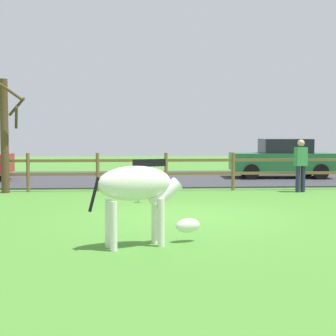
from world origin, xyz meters
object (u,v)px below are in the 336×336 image
zebra (140,190)px  parked_car_green (282,158)px  crow_on_grass (139,198)px  visitor_near_fence (301,163)px  bare_tree (4,130)px

zebra → parked_car_green: parked_car_green is taller
crow_on_grass → visitor_near_fence: size_ratio=0.13×
bare_tree → crow_on_grass: bare_tree is taller
bare_tree → crow_on_grass: bearing=-31.3°
crow_on_grass → visitor_near_fence: visitor_near_fence is taller
bare_tree → parked_car_green: bearing=23.0°
bare_tree → parked_car_green: size_ratio=0.95×
bare_tree → zebra: bare_tree is taller
parked_car_green → zebra: bearing=-116.2°
bare_tree → parked_car_green: (9.91, 4.20, -1.09)m
zebra → parked_car_green: (5.88, 11.93, -0.08)m
crow_on_grass → parked_car_green: 8.90m
parked_car_green → visitor_near_fence: visitor_near_fence is taller
bare_tree → visitor_near_fence: 9.19m
zebra → parked_car_green: bearing=63.8°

